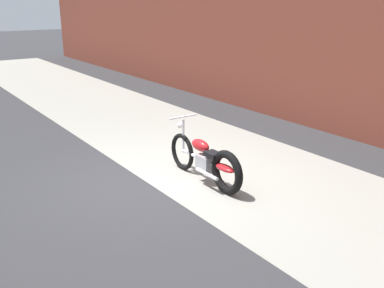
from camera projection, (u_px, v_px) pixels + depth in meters
ground_plane at (149, 184)px, 7.54m from camera, size 80.00×80.00×0.00m
sidewalk_slab at (228, 163)px, 8.49m from camera, size 36.00×3.50×0.01m
brick_building_wall at (353, 31)px, 9.65m from camera, size 36.00×0.50×4.66m
motorcycle_red at (208, 162)px, 7.43m from camera, size 2.01×0.58×1.03m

